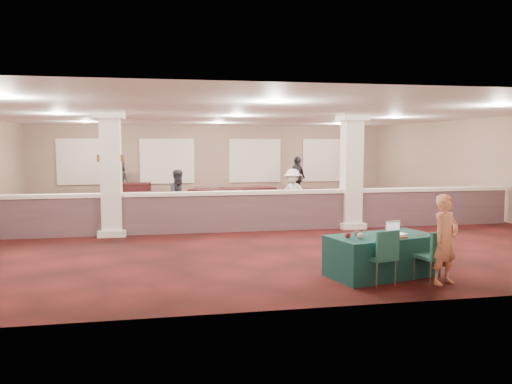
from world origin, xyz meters
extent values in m
plane|color=#431110|center=(0.00, 0.00, 0.00)|extent=(16.00, 16.00, 0.00)
cube|color=#84695B|center=(0.00, 8.00, 1.60)|extent=(16.00, 0.04, 3.20)
cube|color=#84695B|center=(0.00, -8.00, 1.60)|extent=(16.00, 0.04, 3.20)
cube|color=#84695B|center=(8.00, 0.00, 1.60)|extent=(0.04, 16.00, 3.20)
cube|color=white|center=(0.00, 0.00, 3.20)|extent=(16.00, 16.00, 0.02)
cube|color=#533840|center=(0.00, -1.50, 0.50)|extent=(15.60, 0.20, 1.00)
cube|color=silver|center=(0.00, -1.50, 1.05)|extent=(15.60, 0.28, 0.10)
cube|color=white|center=(-3.50, -1.50, 1.60)|extent=(0.50, 0.50, 3.20)
cube|color=white|center=(-3.50, -1.50, 0.08)|extent=(0.70, 0.70, 0.16)
cube|color=white|center=(-3.50, -1.50, 3.10)|extent=(0.72, 0.72, 0.20)
cube|color=white|center=(3.00, -1.50, 1.60)|extent=(0.50, 0.50, 3.20)
cube|color=white|center=(3.00, -1.50, 0.08)|extent=(0.70, 0.70, 0.16)
cube|color=white|center=(3.00, -1.50, 3.10)|extent=(0.72, 0.72, 0.20)
cylinder|color=brown|center=(-3.78, -1.50, 2.00)|extent=(0.12, 0.12, 0.18)
cylinder|color=silver|center=(-3.78, -1.50, 2.00)|extent=(0.09, 0.09, 0.10)
cylinder|color=brown|center=(-3.22, -1.50, 2.00)|extent=(0.12, 0.12, 0.18)
cylinder|color=silver|center=(-3.22, -1.50, 2.00)|extent=(0.09, 0.09, 0.10)
cube|color=#0F3836|center=(1.63, -6.50, 0.37)|extent=(2.08, 1.40, 0.73)
cube|color=#1B4F47|center=(2.29, -7.00, 0.44)|extent=(0.56, 0.56, 0.06)
cube|color=#1B4F47|center=(2.36, -7.19, 0.68)|extent=(0.42, 0.18, 0.43)
cylinder|color=slate|center=(2.18, -7.23, 0.20)|extent=(0.03, 0.03, 0.41)
cylinder|color=slate|center=(2.53, -7.12, 0.20)|extent=(0.03, 0.03, 0.41)
cylinder|color=slate|center=(2.06, -6.88, 0.20)|extent=(0.03, 0.03, 0.41)
cylinder|color=slate|center=(2.41, -6.77, 0.20)|extent=(0.03, 0.03, 0.41)
cube|color=#1B4F47|center=(1.35, -7.00, 0.46)|extent=(0.57, 0.57, 0.06)
cube|color=#1B4F47|center=(1.41, -7.21, 0.72)|extent=(0.45, 0.16, 0.45)
cylinder|color=slate|center=(1.22, -7.24, 0.21)|extent=(0.03, 0.03, 0.43)
cylinder|color=slate|center=(1.59, -7.14, 0.21)|extent=(0.03, 0.03, 0.43)
cylinder|color=slate|center=(1.12, -6.86, 0.21)|extent=(0.03, 0.03, 0.43)
cylinder|color=slate|center=(1.49, -6.76, 0.21)|extent=(0.03, 0.03, 0.43)
imported|color=#E29662|center=(2.45, -7.20, 0.76)|extent=(0.64, 0.54, 1.52)
cube|color=black|center=(-2.77, 3.00, 0.34)|extent=(1.77, 1.05, 0.68)
cube|color=black|center=(-0.32, 3.00, 0.38)|extent=(2.10, 1.56, 0.76)
cube|color=black|center=(3.58, 3.00, 0.34)|extent=(1.87, 1.30, 0.69)
cube|color=black|center=(-3.67, 6.50, 0.37)|extent=(1.93, 1.11, 0.75)
cube|color=black|center=(0.84, 3.20, 0.39)|extent=(2.10, 1.35, 0.79)
cube|color=black|center=(3.38, 3.20, 0.34)|extent=(1.71, 0.94, 0.67)
imported|color=black|center=(-1.72, 0.20, 0.80)|extent=(0.88, 0.73, 1.60)
imported|color=silver|center=(1.89, 0.68, 0.78)|extent=(1.06, 1.00, 1.57)
imported|color=black|center=(3.41, 5.76, 0.92)|extent=(1.17, 1.07, 1.84)
imported|color=black|center=(-4.00, 7.00, 0.85)|extent=(0.95, 0.79, 1.70)
cube|color=silver|center=(1.93, -6.47, 0.74)|extent=(0.38, 0.31, 0.02)
cube|color=silver|center=(1.91, -6.36, 0.86)|extent=(0.32, 0.09, 0.22)
cube|color=silver|center=(1.91, -6.37, 0.84)|extent=(0.29, 0.08, 0.19)
cube|color=#C6661F|center=(1.74, -6.73, 0.75)|extent=(0.46, 0.39, 0.03)
sphere|color=#F0DFC5|center=(1.12, -6.74, 0.79)|extent=(0.11, 0.11, 0.11)
sphere|color=maroon|center=(0.94, -6.63, 0.78)|extent=(0.10, 0.10, 0.10)
sphere|color=#49484D|center=(1.16, -6.50, 0.78)|extent=(0.10, 0.10, 0.10)
cube|color=#AF1812|center=(2.33, -6.61, 0.74)|extent=(0.12, 0.06, 0.01)
camera|label=1|loc=(-2.19, -14.72, 2.35)|focal=35.00mm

